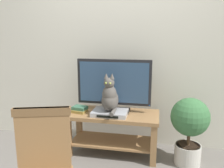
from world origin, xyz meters
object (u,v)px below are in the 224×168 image
tv (114,84)px  media_box (110,113)px  wooden_chair (42,167)px  potted_plant (189,125)px  book_stack (80,109)px  tv_stand (113,125)px  cat (110,97)px

tv → media_box: bearing=-98.2°
wooden_chair → potted_plant: size_ratio=1.21×
wooden_chair → potted_plant: bearing=46.1°
book_stack → potted_plant: (1.30, -0.03, -0.09)m
book_stack → tv_stand: bearing=6.3°
tv_stand → tv: size_ratio=1.23×
media_box → cat: bearing=-86.2°
book_stack → potted_plant: 1.31m
potted_plant → cat: bearing=-179.6°
tv → wooden_chair: tv is taller
cat → book_stack: 0.43m
wooden_chair → media_box: bearing=78.6°
cat → potted_plant: 0.96m
cat → potted_plant: size_ratio=0.58×
tv_stand → wooden_chair: (-0.27, -1.28, 0.17)m
media_box → wooden_chair: wooden_chair is taller
tv → book_stack: bearing=-164.4°
media_box → tv_stand: bearing=74.0°
wooden_chair → potted_plant: 1.67m
tv_stand → cat: cat is taller
tv_stand → wooden_chair: bearing=-101.7°
tv → wooden_chair: bearing=-101.1°
tv_stand → potted_plant: potted_plant is taller
tv_stand → book_stack: bearing=-173.7°
tv → cat: 0.20m
wooden_chair → book_stack: wooden_chair is taller
cat → wooden_chair: (-0.25, -1.20, -0.21)m
media_box → wooden_chair: (-0.25, -1.22, -0.01)m
cat → book_stack: (-0.39, 0.04, -0.19)m
media_box → book_stack: (-0.39, 0.02, 0.01)m
wooden_chair → book_stack: bearing=96.5°
tv → wooden_chair: (-0.27, -1.35, -0.33)m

